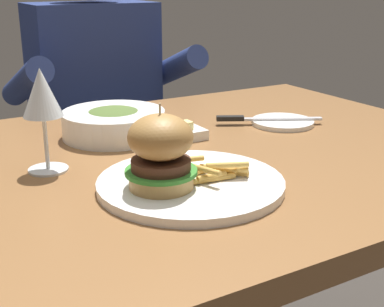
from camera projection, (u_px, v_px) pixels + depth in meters
name	position (u px, v px, depth m)	size (l,w,h in m)	color
dining_table	(190.00, 199.00, 1.03)	(1.17, 0.85, 0.74)	brown
main_plate	(191.00, 183.00, 0.83)	(0.29, 0.29, 0.01)	white
burger_sandwich	(161.00, 152.00, 0.78)	(0.11, 0.11, 0.13)	tan
fries_pile	(214.00, 170.00, 0.83)	(0.10, 0.10, 0.03)	#E0B251
wine_glass	(42.00, 97.00, 0.86)	(0.07, 0.07, 0.17)	silver
bread_plate	(283.00, 122.00, 1.18)	(0.14, 0.14, 0.01)	white
table_knife	(260.00, 119.00, 1.18)	(0.21, 0.12, 0.01)	silver
butter_dish	(185.00, 133.00, 1.07)	(0.08, 0.06, 0.04)	white
soup_bowl	(114.00, 122.00, 1.09)	(0.21, 0.21, 0.06)	white
diner_person	(98.00, 141.00, 1.66)	(0.51, 0.36, 1.18)	#282833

